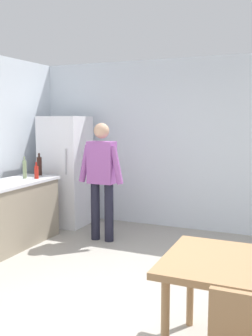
% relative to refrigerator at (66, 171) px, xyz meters
% --- Properties ---
extents(ground_plane, '(14.00, 14.00, 0.00)m').
position_rel_refrigerator_xyz_m(ground_plane, '(1.90, -2.40, -0.90)').
color(ground_plane, '#9E998E').
extents(wall_back, '(6.40, 0.12, 2.70)m').
position_rel_refrigerator_xyz_m(wall_back, '(1.90, 0.60, 0.45)').
color(wall_back, silver).
rests_on(wall_back, ground_plane).
extents(refrigerator, '(0.70, 0.67, 1.80)m').
position_rel_refrigerator_xyz_m(refrigerator, '(0.00, 0.00, 0.00)').
color(refrigerator, white).
rests_on(refrigerator, ground_plane).
extents(person, '(0.70, 0.22, 1.70)m').
position_rel_refrigerator_xyz_m(person, '(0.95, -0.55, 0.08)').
color(person, '#1E1E2D').
rests_on(person, ground_plane).
extents(bottle_sauce_red, '(0.06, 0.06, 0.24)m').
position_rel_refrigerator_xyz_m(bottle_sauce_red, '(0.06, -0.88, 0.10)').
color(bottle_sauce_red, '#B22319').
rests_on(bottle_sauce_red, kitchen_counter).
extents(bottle_vinegar_tall, '(0.06, 0.06, 0.32)m').
position_rel_refrigerator_xyz_m(bottle_vinegar_tall, '(-0.11, -0.93, 0.14)').
color(bottle_vinegar_tall, gray).
rests_on(bottle_vinegar_tall, kitchen_counter).
extents(bottle_wine_dark, '(0.08, 0.08, 0.34)m').
position_rel_refrigerator_xyz_m(bottle_wine_dark, '(-0.10, -0.58, 0.15)').
color(bottle_wine_dark, black).
rests_on(bottle_wine_dark, kitchen_counter).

